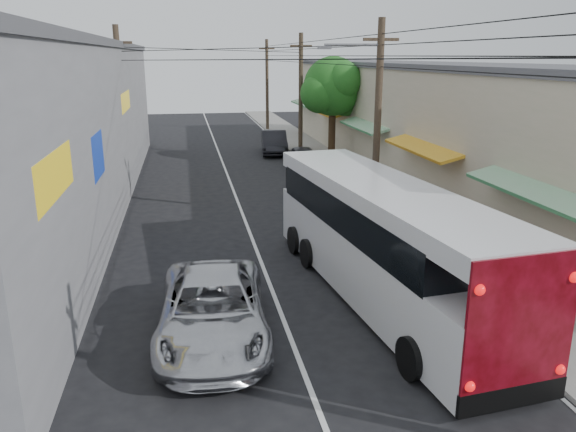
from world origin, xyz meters
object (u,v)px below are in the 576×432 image
parked_suv (327,192)px  parked_car_mid (303,159)px  jeepney (213,309)px  pedestrian_near (429,207)px  coach_bus (380,239)px  parked_car_far (274,142)px  pedestrian_far (398,196)px

parked_suv → parked_car_mid: parked_suv is taller
jeepney → pedestrian_near: (8.66, 7.11, 0.23)m
coach_bus → parked_suv: bearing=78.4°
coach_bus → pedestrian_near: bearing=48.0°
coach_bus → parked_car_far: bearing=81.6°
parked_suv → parked_car_mid: bearing=90.4°
parked_car_mid → pedestrian_near: bearing=-75.6°
parked_suv → pedestrian_far: 3.30m
parked_suv → pedestrian_far: bearing=-33.4°
jeepney → parked_suv: size_ratio=1.03×
coach_bus → pedestrian_near: size_ratio=6.63×
parked_suv → jeepney: bearing=-111.2°
pedestrian_near → pedestrian_far: bearing=-58.8°
jeepney → pedestrian_near: bearing=42.7°
jeepney → pedestrian_far: pedestrian_far is taller
parked_car_mid → pedestrian_far: bearing=-76.2°
coach_bus → pedestrian_far: (3.45, 7.45, -0.75)m
parked_car_mid → pedestrian_near: pedestrian_near is taller
coach_bus → parked_car_far: coach_bus is taller
coach_bus → pedestrian_far: size_ratio=6.90×
parked_car_far → pedestrian_near: bearing=-74.7°
parked_car_mid → jeepney: bearing=-103.2°
jeepney → coach_bus: bearing=22.5°
parked_suv → coach_bus: bearing=-89.7°
coach_bus → parked_suv: size_ratio=2.17×
parked_suv → parked_car_far: size_ratio=1.12×
parked_car_far → pedestrian_far: (2.56, -17.00, 0.18)m
pedestrian_far → jeepney: bearing=50.2°
jeepney → parked_car_far: 26.71m
parked_car_far → pedestrian_far: pedestrian_far is taller
jeepney → parked_car_mid: 21.01m
parked_suv → parked_car_mid: (0.80, 8.83, -0.09)m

